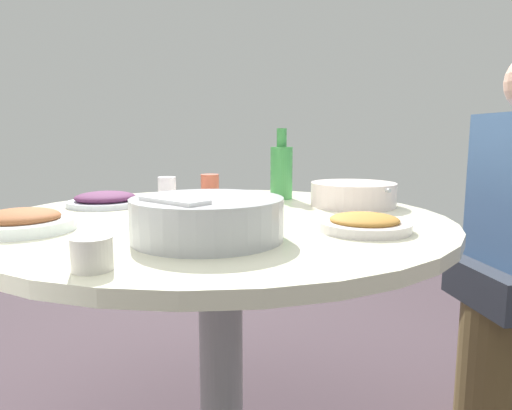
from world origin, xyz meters
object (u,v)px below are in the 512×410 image
(tea_cup_far, at_px, (167,187))
(tea_cup_side, at_px, (210,183))
(dish_stirfry, at_px, (21,222))
(soup_bowl, at_px, (353,195))
(dish_tofu_braise, at_px, (364,223))
(dish_noodles, at_px, (210,197))
(rice_bowl, at_px, (207,217))
(tea_cup_near, at_px, (92,254))
(round_dining_table, at_px, (220,260))
(green_bottle, at_px, (281,171))
(dish_eggplant, at_px, (105,200))

(tea_cup_far, xyz_separation_m, tea_cup_side, (0.20, 0.01, -0.00))
(dish_stirfry, xyz_separation_m, tea_cup_side, (0.78, 0.29, 0.01))
(soup_bowl, height_order, dish_tofu_braise, soup_bowl)
(dish_noodles, distance_m, tea_cup_far, 0.22)
(rice_bowl, height_order, tea_cup_near, rice_bowl)
(dish_tofu_braise, bearing_deg, tea_cup_side, 75.51)
(round_dining_table, bearing_deg, dish_stirfry, 160.36)
(rice_bowl, bearing_deg, dish_tofu_braise, -30.38)
(round_dining_table, distance_m, tea_cup_near, 0.56)
(dish_tofu_braise, distance_m, tea_cup_side, 0.86)
(soup_bowl, relative_size, tea_cup_near, 4.29)
(soup_bowl, height_order, tea_cup_far, soup_bowl)
(soup_bowl, relative_size, tea_cup_far, 4.02)
(round_dining_table, distance_m, green_bottle, 0.45)
(dish_eggplant, distance_m, tea_cup_side, 0.47)
(rice_bowl, xyz_separation_m, dish_tofu_braise, (0.31, -0.18, -0.03))
(dish_eggplant, bearing_deg, soup_bowl, -44.42)
(green_bottle, distance_m, tea_cup_side, 0.34)
(dish_stirfry, relative_size, tea_cup_far, 3.38)
(dish_eggplant, height_order, dish_noodles, dish_eggplant)
(tea_cup_near, height_order, tea_cup_side, tea_cup_side)
(dish_eggplant, relative_size, green_bottle, 0.95)
(rice_bowl, height_order, soup_bowl, rice_bowl)
(tea_cup_near, relative_size, tea_cup_side, 0.93)
(rice_bowl, bearing_deg, green_bottle, 29.04)
(round_dining_table, bearing_deg, soup_bowl, -20.34)
(soup_bowl, relative_size, tea_cup_side, 3.99)
(round_dining_table, height_order, green_bottle, green_bottle)
(rice_bowl, xyz_separation_m, soup_bowl, (0.61, 0.05, -0.01))
(round_dining_table, xyz_separation_m, tea_cup_side, (0.32, 0.45, 0.16))
(dish_tofu_braise, xyz_separation_m, dish_noodles, (0.03, 0.60, -0.00))
(dish_stirfry, bearing_deg, tea_cup_side, 20.30)
(dish_stirfry, distance_m, tea_cup_near, 0.41)
(dish_tofu_braise, bearing_deg, tea_cup_far, 89.23)
(dish_noodles, bearing_deg, dish_tofu_braise, -93.27)
(dish_tofu_braise, xyz_separation_m, tea_cup_far, (0.01, 0.82, 0.02))
(tea_cup_far, bearing_deg, dish_tofu_braise, -90.77)
(soup_bowl, distance_m, dish_tofu_braise, 0.38)
(dish_noodles, relative_size, tea_cup_near, 3.46)
(dish_tofu_braise, xyz_separation_m, dish_stirfry, (-0.56, 0.55, 0.00))
(soup_bowl, relative_size, dish_eggplant, 1.24)
(round_dining_table, relative_size, green_bottle, 5.08)
(round_dining_table, xyz_separation_m, dish_stirfry, (-0.45, 0.16, 0.14))
(rice_bowl, distance_m, dish_eggplant, 0.59)
(tea_cup_far, relative_size, tea_cup_side, 0.99)
(dish_noodles, xyz_separation_m, tea_cup_side, (0.18, 0.23, 0.02))
(tea_cup_side, bearing_deg, dish_stirfry, -159.70)
(tea_cup_far, bearing_deg, dish_noodles, -83.89)
(tea_cup_side, bearing_deg, green_bottle, -81.80)
(dish_tofu_braise, bearing_deg, rice_bowl, 149.62)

